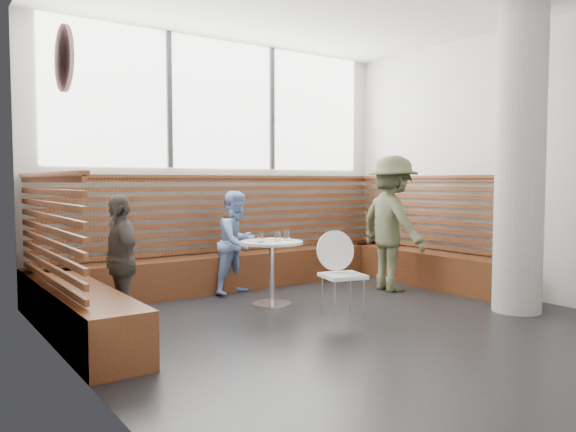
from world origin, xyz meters
TOP-DOWN VIEW (x-y plane):
  - room at (0.00, 0.00)m, footprint 5.00×5.00m
  - booth at (0.00, 1.77)m, footprint 5.00×2.50m
  - concrete_column at (1.85, -0.60)m, footprint 0.50×0.50m
  - wall_art at (-2.46, 0.40)m, footprint 0.03×0.50m
  - cafe_table at (-0.13, 1.14)m, footprint 0.70×0.70m
  - cafe_chair at (0.15, 0.31)m, footprint 0.42×0.41m
  - adult_man at (1.59, 0.99)m, footprint 0.77×1.17m
  - child_back at (-0.12, 1.92)m, footprint 0.75×0.67m
  - child_left at (-1.82, 1.15)m, footprint 0.34×0.75m
  - plate_near at (-0.27, 1.22)m, footprint 0.19×0.19m
  - plate_far at (-0.02, 1.28)m, footprint 0.19×0.19m
  - glass_left at (-0.31, 1.08)m, footprint 0.06×0.06m
  - glass_mid at (-0.07, 1.09)m, footprint 0.07×0.07m
  - glass_right at (0.07, 1.13)m, footprint 0.08×0.08m
  - menu_card at (-0.11, 0.93)m, footprint 0.23×0.19m

SIDE VIEW (x-z plane):
  - booth at x=0.00m, z-range -0.31..1.13m
  - cafe_chair at x=0.15m, z-range 0.07..0.95m
  - cafe_table at x=-0.13m, z-range 0.16..0.87m
  - child_left at x=-1.82m, z-range 0.00..1.26m
  - child_back at x=-0.12m, z-range 0.00..1.26m
  - menu_card at x=-0.11m, z-range 0.72..0.72m
  - plate_far at x=-0.02m, z-range 0.72..0.73m
  - plate_near at x=-0.27m, z-range 0.72..0.73m
  - glass_left at x=-0.31m, z-range 0.72..0.82m
  - glass_mid at x=-0.07m, z-range 0.72..0.83m
  - glass_right at x=0.07m, z-range 0.72..0.84m
  - adult_man at x=1.59m, z-range 0.00..1.70m
  - concrete_column at x=1.85m, z-range 0.00..3.20m
  - room at x=0.00m, z-range 0.00..3.20m
  - wall_art at x=-2.46m, z-range 2.05..2.55m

